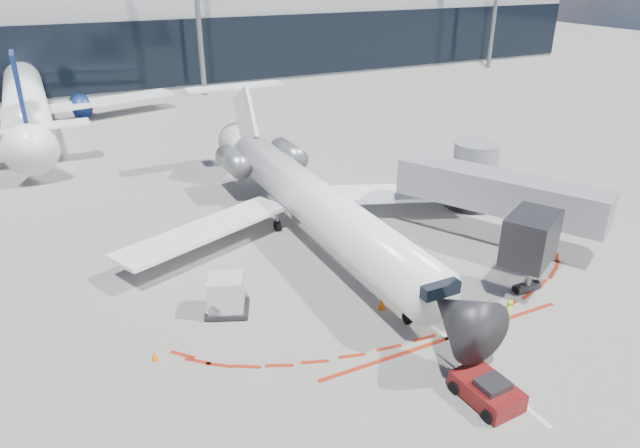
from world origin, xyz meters
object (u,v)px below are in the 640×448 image
uld_container (226,295)px  pushback_tug (487,390)px  ramp_worker (507,314)px  regional_jet (309,198)px

uld_container → pushback_tug: bearing=-32.7°
ramp_worker → uld_container: (-12.04, 7.49, 0.24)m
pushback_tug → ramp_worker: ramp_worker is taller
regional_jet → pushback_tug: bearing=-90.7°
ramp_worker → pushback_tug: bearing=-3.2°
regional_jet → ramp_worker: bearing=-73.3°
regional_jet → ramp_worker: regional_jet is taller
regional_jet → uld_container: regional_jet is taller
regional_jet → ramp_worker: 14.77m
regional_jet → pushback_tug: regional_jet is taller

